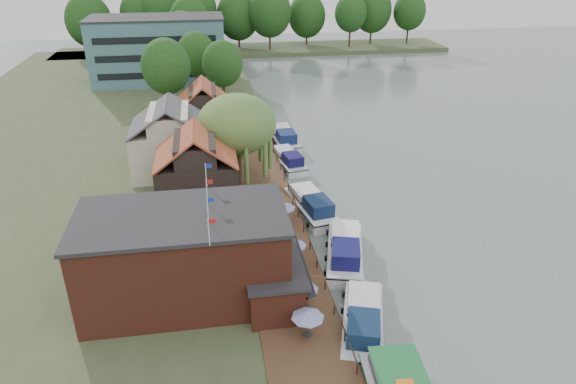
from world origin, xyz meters
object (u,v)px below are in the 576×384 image
cottage_c (204,113)px  umbrella_0 (308,325)px  umbrella_4 (279,238)px  cruiser_4 (283,136)px  pub (211,254)px  cottage_a (197,170)px  umbrella_1 (305,296)px  cottage_b (171,138)px  umbrella_3 (294,252)px  umbrella_2 (290,276)px  umbrella_5 (283,214)px  hotel_block (159,49)px  cruiser_0 (363,317)px  willow (237,141)px  cruiser_1 (345,247)px  swan (421,373)px  cruiser_3 (288,158)px  cruiser_2 (311,203)px

cottage_c → umbrella_0: cottage_c is taller
umbrella_4 → cruiser_4: size_ratio=0.23×
pub → umbrella_4: 8.39m
cottage_a → umbrella_1: size_ratio=3.62×
umbrella_0 → umbrella_1: size_ratio=1.00×
cottage_b → umbrella_3: size_ratio=4.04×
umbrella_2 → cruiser_4: size_ratio=0.23×
umbrella_4 → umbrella_5: bearing=76.9°
hotel_block → cruiser_0: size_ratio=2.50×
cottage_c → willow: (3.50, -14.00, 0.96)m
umbrella_0 → cruiser_1: bearing=62.5°
umbrella_3 → swan: umbrella_3 is taller
pub → cottage_c: size_ratio=2.35×
cruiser_3 → hotel_block: bearing=102.1°
cruiser_3 → cottage_c: bearing=133.9°
umbrella_3 → cruiser_4: (4.02, 31.55, -1.02)m
cruiser_0 → cruiser_4: (0.19, 39.39, 0.03)m
willow → umbrella_2: bearing=-83.0°
pub → cottage_b: cottage_b is taller
umbrella_1 → cruiser_0: umbrella_1 is taller
cottage_a → umbrella_4: bearing=-54.0°
cottage_c → umbrella_4: cottage_c is taller
hotel_block → umbrella_2: (13.99, -71.42, -4.86)m
cottage_b → cottage_c: bearing=66.0°
umbrella_4 → umbrella_5: (1.02, 4.37, 0.00)m
umbrella_4 → hotel_block: bearing=102.0°
umbrella_0 → umbrella_4: 11.67m
umbrella_3 → umbrella_5: size_ratio=1.00×
willow → swan: (9.73, -29.81, -5.99)m
cottage_b → cruiser_4: size_ratio=0.93×
cottage_a → umbrella_3: bearing=-57.0°
cottage_c → umbrella_4: (5.98, -28.60, -2.96)m
cruiser_2 → cottage_c: bearing=107.1°
umbrella_4 → swan: bearing=-64.5°
pub → cottage_b: 25.33m
cruiser_0 → cruiser_2: size_ratio=0.97×
umbrella_1 → umbrella_2: (-0.64, 2.75, 0.00)m
hotel_block → umbrella_1: size_ratio=10.69×
umbrella_0 → cruiser_2: umbrella_0 is taller
cruiser_4 → umbrella_2: bearing=-101.9°
umbrella_0 → umbrella_3: bearing=86.2°
willow → swan: bearing=-71.9°
cottage_b → cruiser_2: cottage_b is taller
umbrella_0 → umbrella_4: size_ratio=0.99×
umbrella_4 → swan: umbrella_4 is taller
pub → cruiser_0: (10.67, -4.91, -3.41)m
hotel_block → swan: size_ratio=57.73×
cottage_c → cruiser_3: cottage_c is taller
cruiser_0 → cottage_b: bearing=133.9°
cottage_a → willow: bearing=48.0°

